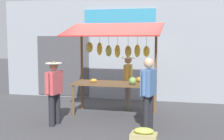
{
  "coord_description": "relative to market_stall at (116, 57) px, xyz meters",
  "views": [
    {
      "loc": [
        -1.77,
        7.82,
        2.05
      ],
      "look_at": [
        0.0,
        0.3,
        1.25
      ],
      "focal_mm": 48.34,
      "sensor_mm": 36.0,
      "label": 1
    }
  ],
  "objects": [
    {
      "name": "ground_plane",
      "position": [
        0.02,
        0.06,
        -1.55
      ],
      "size": [
        40.0,
        40.0,
        0.0
      ],
      "primitive_type": "plane",
      "color": "#424244"
    },
    {
      "name": "street_backdrop",
      "position": [
        0.07,
        -2.14,
        0.14
      ],
      "size": [
        9.0,
        0.3,
        3.4
      ],
      "color": "#8C939E",
      "rests_on": "ground"
    },
    {
      "name": "market_stall",
      "position": [
        0.0,
        0.0,
        0.0
      ],
      "size": [
        2.5,
        1.46,
        2.5
      ],
      "color": "brown",
      "rests_on": "ground"
    },
    {
      "name": "vendor_with_sunhat",
      "position": [
        -0.22,
        -0.69,
        -0.66
      ],
      "size": [
        0.4,
        0.67,
        1.54
      ],
      "rotation": [
        0.0,
        0.0,
        1.65
      ],
      "color": "#726656",
      "rests_on": "ground"
    },
    {
      "name": "shopper_in_striped_shirt",
      "position": [
        1.19,
        1.35,
        -0.67
      ],
      "size": [
        0.39,
        0.66,
        1.52
      ],
      "rotation": [
        0.0,
        0.0,
        -1.72
      ],
      "color": "#232328",
      "rests_on": "ground"
    },
    {
      "name": "shopper_with_ponytail",
      "position": [
        -1.03,
        1.3,
        -0.61
      ],
      "size": [
        0.32,
        0.69,
        1.64
      ],
      "rotation": [
        0.0,
        0.0,
        -1.78
      ],
      "color": "#232328",
      "rests_on": "ground"
    },
    {
      "name": "produce_crate_near",
      "position": [
        -1.06,
        2.28,
        -1.39
      ],
      "size": [
        0.51,
        0.34,
        0.36
      ],
      "color": "tan",
      "rests_on": "ground"
    }
  ]
}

